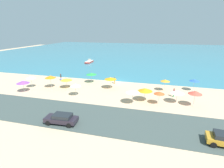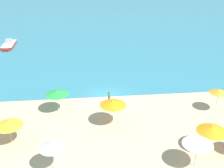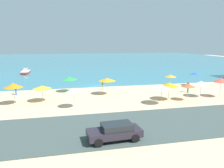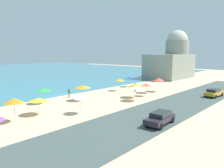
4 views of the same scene
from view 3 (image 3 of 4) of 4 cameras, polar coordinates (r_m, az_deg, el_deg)
The scene contains 20 objects.
ground_plane at distance 37.37m, azimuth -2.94°, elevation -0.78°, with size 160.00×160.00×0.00m, color #D3B38F.
sea at distance 91.60m, azimuth -8.76°, elevation 6.07°, with size 150.00×110.00×0.05m, color teal.
coastal_road at distance 20.52m, azimuth 5.69°, elevation -10.70°, with size 80.00×8.00×0.06m, color #3F4C49.
beach_umbrella_0 at distance 29.02m, azimuth -24.38°, elevation -0.35°, with size 2.18×2.18×2.71m.
beach_umbrella_2 at distance 27.29m, azimuth 12.87°, elevation -0.74°, with size 2.27×2.27×2.45m.
beach_umbrella_3 at distance 36.47m, azimuth 15.05°, elevation 2.06°, with size 1.84×1.84×2.45m.
beach_umbrella_4 at distance 31.62m, azimuth -1.28°, elevation 1.17°, with size 2.44×2.44×2.50m.
beach_umbrella_5 at distance 29.62m, azimuth 14.71°, elevation -0.13°, with size 2.43×2.43×2.40m.
beach_umbrella_6 at distance 30.08m, azimuth 19.30°, elevation -0.32°, with size 1.76×1.76×2.30m.
beach_umbrella_7 at distance 25.58m, azimuth -9.96°, elevation -1.58°, with size 1.88×1.88×2.41m.
beach_umbrella_9 at distance 33.84m, azimuth -11.01°, elevation 1.44°, with size 2.31×2.31×2.37m.
beach_umbrella_10 at distance 40.59m, azimuth 21.00°, elevation 2.62°, with size 1.87×1.87×2.48m.
beach_umbrella_11 at distance 32.80m, azimuth 22.28°, elevation 0.27°, with size 2.18×2.18×2.28m.
beach_umbrella_12 at distance 33.62m, azimuth 26.61°, elevation 0.90°, with size 2.09×2.09×2.74m.
beach_umbrella_13 at distance 29.23m, azimuth -17.80°, elevation -0.83°, with size 2.34×2.34×2.15m.
bather_0 at distance 35.32m, azimuth -2.45°, elevation -0.01°, with size 0.24×0.57×1.58m.
bather_1 at distance 34.57m, azimuth -23.86°, elevation -1.11°, with size 0.34×0.53×1.65m.
bather_2 at distance 35.10m, azimuth 19.26°, elevation -0.60°, with size 0.22×0.57×1.66m.
parked_car_1 at distance 17.28m, azimuth 0.79°, elevation -12.23°, with size 4.29×2.04×1.33m.
skiff_nearshore at distance 57.66m, azimuth -21.65°, elevation 2.97°, with size 1.90×5.21×1.20m.
Camera 3 is at (-6.08, -36.09, 7.57)m, focal length 35.00 mm.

